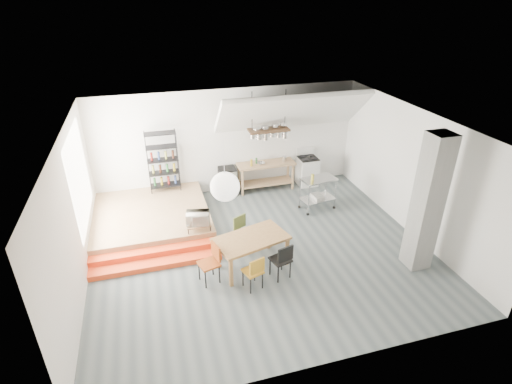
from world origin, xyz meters
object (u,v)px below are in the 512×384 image
object	(u,v)px
dining_table	(251,241)
rolling_cart	(318,189)
mini_fridge	(228,181)
stove	(307,171)

from	to	relation	value
dining_table	rolling_cart	distance (m)	3.29
rolling_cart	mini_fridge	bearing A→B (deg)	134.73
rolling_cart	mini_fridge	xyz separation A→B (m)	(-2.29, 1.64, -0.19)
dining_table	mini_fridge	size ratio (longest dim) A/B	2.09
rolling_cart	dining_table	bearing A→B (deg)	-150.44
stove	dining_table	distance (m)	4.68
stove	mini_fridge	xyz separation A→B (m)	(-2.63, 0.04, -0.05)
stove	rolling_cart	size ratio (longest dim) A/B	1.12
dining_table	rolling_cart	xyz separation A→B (m)	(2.55, 2.08, -0.06)
dining_table	rolling_cart	size ratio (longest dim) A/B	1.72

